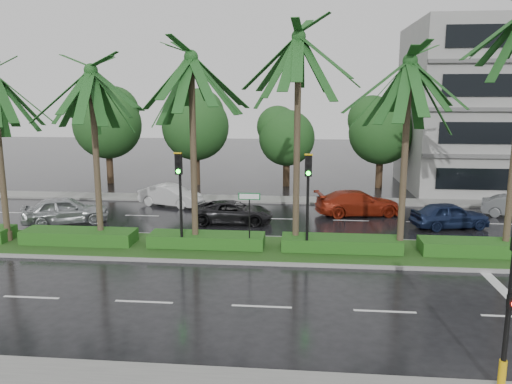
# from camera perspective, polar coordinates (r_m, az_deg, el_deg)

# --- Properties ---
(ground) EXTENTS (120.00, 120.00, 0.00)m
(ground) POSITION_cam_1_polar(r_m,az_deg,el_deg) (21.57, 1.78, -7.59)
(ground) COLOR black
(ground) RESTS_ON ground
(far_sidewalk) EXTENTS (40.00, 2.00, 0.12)m
(far_sidewalk) POSITION_cam_1_polar(r_m,az_deg,el_deg) (33.14, 3.12, -0.89)
(far_sidewalk) COLOR slate
(far_sidewalk) RESTS_ON ground
(median) EXTENTS (36.00, 4.00, 0.15)m
(median) POSITION_cam_1_polar(r_m,az_deg,el_deg) (22.49, 1.94, -6.59)
(median) COLOR gray
(median) RESTS_ON ground
(hedge) EXTENTS (35.20, 1.40, 0.60)m
(hedge) POSITION_cam_1_polar(r_m,az_deg,el_deg) (22.39, 1.95, -5.68)
(hedge) COLOR #164F18
(hedge) RESTS_ON median
(lane_markings) EXTENTS (34.00, 13.06, 0.01)m
(lane_markings) POSITION_cam_1_polar(r_m,az_deg,el_deg) (21.20, 10.00, -8.08)
(lane_markings) COLOR silver
(lane_markings) RESTS_ON ground
(palm_row) EXTENTS (26.30, 4.20, 10.83)m
(palm_row) POSITION_cam_1_polar(r_m,az_deg,el_deg) (21.60, -1.30, 13.95)
(palm_row) COLOR #3E2E24
(palm_row) RESTS_ON median
(signal_near) EXTENTS (0.34, 0.45, 4.36)m
(signal_near) POSITION_cam_1_polar(r_m,az_deg,el_deg) (12.75, 27.23, -10.28)
(signal_near) COLOR black
(signal_near) RESTS_ON near_sidewalk
(signal_median_left) EXTENTS (0.34, 0.42, 4.36)m
(signal_median_left) POSITION_cam_1_polar(r_m,az_deg,el_deg) (21.72, -8.71, 0.59)
(signal_median_left) COLOR black
(signal_median_left) RESTS_ON median
(signal_median_right) EXTENTS (0.34, 0.42, 4.36)m
(signal_median_right) POSITION_cam_1_polar(r_m,az_deg,el_deg) (21.07, 5.95, 0.34)
(signal_median_right) COLOR black
(signal_median_right) RESTS_ON median
(street_sign) EXTENTS (0.95, 0.09, 2.60)m
(street_sign) POSITION_cam_1_polar(r_m,az_deg,el_deg) (21.54, -0.76, -1.74)
(street_sign) COLOR black
(street_sign) RESTS_ON median
(bg_trees) EXTENTS (33.14, 5.27, 7.61)m
(bg_trees) POSITION_cam_1_polar(r_m,az_deg,el_deg) (38.12, 2.35, 7.58)
(bg_trees) COLOR #3C261B
(bg_trees) RESTS_ON ground
(car_silver) EXTENTS (3.46, 4.79, 1.51)m
(car_silver) POSITION_cam_1_polar(r_m,az_deg,el_deg) (28.93, -20.93, -1.95)
(car_silver) COLOR #A0A4A8
(car_silver) RESTS_ON ground
(car_white) EXTENTS (2.66, 4.33, 1.35)m
(car_white) POSITION_cam_1_polar(r_m,az_deg,el_deg) (31.87, -9.72, -0.39)
(car_white) COLOR silver
(car_white) RESTS_ON ground
(car_darkgrey) EXTENTS (2.21, 4.46, 1.22)m
(car_darkgrey) POSITION_cam_1_polar(r_m,az_deg,el_deg) (27.27, -2.66, -2.30)
(car_darkgrey) COLOR black
(car_darkgrey) RESTS_ON ground
(car_red) EXTENTS (2.99, 5.26, 1.44)m
(car_red) POSITION_cam_1_polar(r_m,az_deg,el_deg) (29.61, 11.58, -1.23)
(car_red) COLOR maroon
(car_red) RESTS_ON ground
(car_blue) EXTENTS (2.51, 4.28, 1.37)m
(car_blue) POSITION_cam_1_polar(r_m,az_deg,el_deg) (28.11, 21.26, -2.49)
(car_blue) COLOR #162142
(car_blue) RESTS_ON ground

